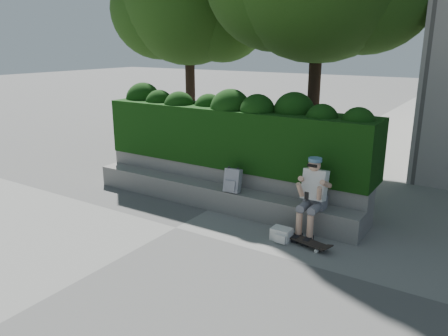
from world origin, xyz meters
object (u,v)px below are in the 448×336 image
Objects in this scene: backpack_plaid at (233,181)px; backpack_ground at (281,234)px; skateboard at (304,241)px; person at (313,194)px.

backpack_ground is (1.34, -0.58, -0.57)m from backpack_plaid.
backpack_ground is (-0.40, -0.03, 0.03)m from skateboard.
person reaches higher than skateboard.
person is 4.13× the size of backpack_ground.
skateboard is at bearing -23.51° from backpack_plaid.
person is 1.67m from backpack_plaid.
backpack_ground is at bearing -29.41° from backpack_plaid.
skateboard is 1.91m from backpack_plaid.
skateboard is 1.99× the size of backpack_plaid.
person is 1.52× the size of skateboard.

